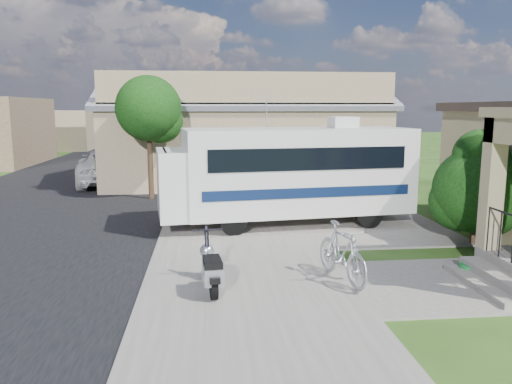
{
  "coord_description": "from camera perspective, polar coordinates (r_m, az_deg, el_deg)",
  "views": [
    {
      "loc": [
        -1.75,
        -9.79,
        3.38
      ],
      "look_at": [
        -0.5,
        2.5,
        1.3
      ],
      "focal_mm": 35.0,
      "sensor_mm": 36.0,
      "label": 1
    }
  ],
  "objects": [
    {
      "name": "ground",
      "position": [
        10.51,
        4.15,
        -9.23
      ],
      "size": [
        120.0,
        120.0,
        0.0
      ],
      "primitive_type": "plane",
      "color": "#234211"
    },
    {
      "name": "street_slab",
      "position": [
        20.89,
        -21.7,
        -0.42
      ],
      "size": [
        9.0,
        80.0,
        0.02
      ],
      "primitive_type": "cube",
      "color": "black",
      "rests_on": "ground"
    },
    {
      "name": "sidewalk_slab",
      "position": [
        20.09,
        -3.58,
        -0.07
      ],
      "size": [
        4.0,
        80.0,
        0.06
      ],
      "primitive_type": "cube",
      "color": "#625E58",
      "rests_on": "ground"
    },
    {
      "name": "driveway_slab",
      "position": [
        15.04,
        6.84,
        -3.41
      ],
      "size": [
        7.0,
        6.0,
        0.05
      ],
      "primitive_type": "cube",
      "color": "#625E58",
      "rests_on": "ground"
    },
    {
      "name": "walk_slab",
      "position": [
        10.54,
        21.66,
        -9.7
      ],
      "size": [
        4.0,
        3.0,
        0.05
      ],
      "primitive_type": "cube",
      "color": "#625E58",
      "rests_on": "ground"
    },
    {
      "name": "warehouse",
      "position": [
        23.87,
        -1.6,
        6.2
      ],
      "size": [
        12.5,
        8.4,
        5.04
      ],
      "color": "#7A634C",
      "rests_on": "ground"
    },
    {
      "name": "distant_bldg_near",
      "position": [
        45.79,
        -22.77,
        6.58
      ],
      "size": [
        8.0,
        7.0,
        3.2
      ],
      "primitive_type": "cube",
      "color": "#7A634C",
      "rests_on": "ground"
    },
    {
      "name": "street_tree_a",
      "position": [
        18.95,
        -11.85,
        8.95
      ],
      "size": [
        2.44,
        2.4,
        4.58
      ],
      "color": "black",
      "rests_on": "ground"
    },
    {
      "name": "street_tree_b",
      "position": [
        28.91,
        -9.8,
        9.43
      ],
      "size": [
        2.44,
        2.4,
        4.73
      ],
      "color": "black",
      "rests_on": "ground"
    },
    {
      "name": "street_tree_c",
      "position": [
        37.9,
        -8.86,
        9.01
      ],
      "size": [
        2.44,
        2.4,
        4.42
      ],
      "color": "black",
      "rests_on": "ground"
    },
    {
      "name": "motorhome",
      "position": [
        14.42,
        3.66,
        2.38
      ],
      "size": [
        7.41,
        3.09,
        3.69
      ],
      "rotation": [
        0.0,
        0.0,
        0.12
      ],
      "color": "beige",
      "rests_on": "ground"
    },
    {
      "name": "shrub",
      "position": [
        13.52,
        24.04,
        0.61
      ],
      "size": [
        2.35,
        2.24,
        2.88
      ],
      "color": "black",
      "rests_on": "ground"
    },
    {
      "name": "scooter",
      "position": [
        9.28,
        -5.19,
        -8.73
      ],
      "size": [
        0.56,
        1.61,
        1.06
      ],
      "rotation": [
        0.0,
        0.0,
        0.1
      ],
      "color": "black",
      "rests_on": "ground"
    },
    {
      "name": "bicycle",
      "position": [
        9.87,
        9.79,
        -7.16
      ],
      "size": [
        0.94,
        1.95,
        1.13
      ],
      "primitive_type": "imported",
      "rotation": [
        0.0,
        0.0,
        0.23
      ],
      "color": "#AAAAB2",
      "rests_on": "ground"
    },
    {
      "name": "pickup_truck",
      "position": [
        23.54,
        -16.63,
        2.79
      ],
      "size": [
        3.6,
        5.96,
        1.55
      ],
      "primitive_type": "imported",
      "rotation": [
        0.0,
        0.0,
        3.34
      ],
      "color": "beige",
      "rests_on": "ground"
    },
    {
      "name": "van",
      "position": [
        30.11,
        -14.53,
        4.32
      ],
      "size": [
        2.48,
        5.6,
        1.6
      ],
      "primitive_type": "imported",
      "rotation": [
        0.0,
        0.0,
        -0.04
      ],
      "color": "beige",
      "rests_on": "ground"
    },
    {
      "name": "garden_hose",
      "position": [
        11.23,
        23.23,
        -8.23
      ],
      "size": [
        0.43,
        0.43,
        0.19
      ],
      "primitive_type": "cylinder",
      "color": "#156D2B",
      "rests_on": "ground"
    }
  ]
}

